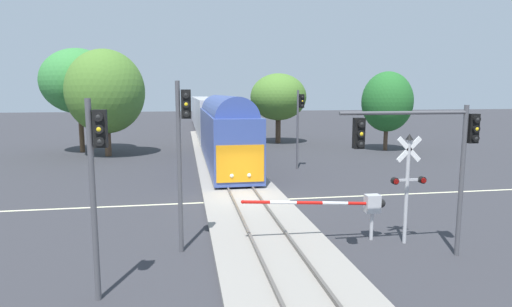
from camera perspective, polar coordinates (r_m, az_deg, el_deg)
The scene contains 14 objects.
ground_plane at distance 22.73m, azimuth -1.45°, elevation -6.38°, with size 220.00×220.00×0.00m, color #333338.
road_centre_stripe at distance 22.73m, azimuth -1.45°, elevation -6.37°, with size 44.00×0.20×0.01m.
railway_track at distance 22.71m, azimuth -1.45°, elevation -6.15°, with size 4.40×80.00×0.32m.
commuter_train at distance 52.38m, azimuth -6.23°, elevation 4.89°, with size 3.04×61.18×5.16m.
crossing_gate_near at distance 16.94m, azimuth 13.46°, elevation -6.73°, with size 5.67×0.40×1.81m.
crossing_signal_mast at distance 16.90m, azimuth 19.70°, elevation -3.06°, with size 1.36×0.44×4.21m.
traffic_signal_far_side at distance 31.75m, azimuth 5.86°, elevation 4.93°, with size 0.53×0.38×5.89m.
traffic_signal_near_right at distance 15.39m, azimuth 22.23°, elevation 1.19°, with size 4.95×0.38×5.30m.
traffic_signal_median at distance 15.05m, azimuth -9.84°, elevation 1.83°, with size 0.53×0.38×6.12m.
traffic_signal_near_left at distance 12.08m, azimuth -20.62°, elevation -1.81°, with size 0.53×0.38×5.57m.
maple_right_background at distance 43.88m, azimuth 17.18°, elevation 6.64°, with size 4.95×4.95×7.76m.
elm_centre_background at distance 48.14m, azimuth 3.01°, elevation 7.56°, with size 6.28×6.28×7.83m.
pine_left_background at distance 43.91m, azimuth -22.70°, elevation 8.92°, with size 6.92×6.92×9.82m.
oak_behind_train at distance 40.43m, azimuth -19.55°, elevation 7.82°, with size 6.87×6.87×9.52m.
Camera 1 is at (-3.12, -21.77, 5.72)m, focal length 29.82 mm.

